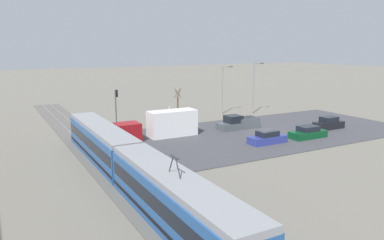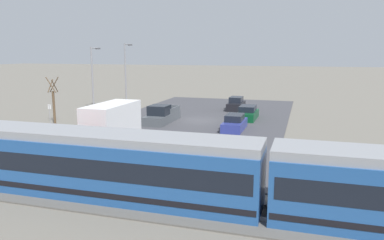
{
  "view_description": "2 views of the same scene",
  "coord_description": "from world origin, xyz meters",
  "px_view_note": "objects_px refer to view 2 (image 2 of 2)",
  "views": [
    {
      "loc": [
        -36.2,
        30.44,
        10.71
      ],
      "look_at": [
        -0.59,
        10.97,
        2.73
      ],
      "focal_mm": 35.0,
      "sensor_mm": 36.0,
      "label": 1
    },
    {
      "loc": [
        -10.61,
        37.16,
        7.16
      ],
      "look_at": [
        -2.81,
        11.3,
        2.23
      ],
      "focal_mm": 35.0,
      "sensor_mm": 36.0,
      "label": 2
    }
  ],
  "objects_px": {
    "sedan_car_2": "(235,123)",
    "street_lamp_mid_block": "(126,71)",
    "street_lamp_near_crossing": "(93,74)",
    "light_rail_tram": "(267,180)",
    "pickup_truck": "(162,116)",
    "sedan_car_1": "(236,104)",
    "no_parking_sign": "(50,114)",
    "box_truck": "(103,128)",
    "street_tree": "(54,103)",
    "sedan_car_0": "(248,113)"
  },
  "relations": [
    {
      "from": "sedan_car_2",
      "to": "street_lamp_mid_block",
      "type": "height_order",
      "value": "street_lamp_mid_block"
    },
    {
      "from": "box_truck",
      "to": "sedan_car_2",
      "type": "bearing_deg",
      "value": -132.36
    },
    {
      "from": "sedan_car_1",
      "to": "street_tree",
      "type": "xyz_separation_m",
      "value": [
        15.78,
        14.31,
        1.42
      ]
    },
    {
      "from": "sedan_car_2",
      "to": "pickup_truck",
      "type": "bearing_deg",
      "value": 169.46
    },
    {
      "from": "sedan_car_1",
      "to": "street_lamp_near_crossing",
      "type": "relative_size",
      "value": 0.54
    },
    {
      "from": "box_truck",
      "to": "no_parking_sign",
      "type": "distance_m",
      "value": 9.87
    },
    {
      "from": "sedan_car_0",
      "to": "sedan_car_1",
      "type": "height_order",
      "value": "sedan_car_1"
    },
    {
      "from": "pickup_truck",
      "to": "street_lamp_near_crossing",
      "type": "height_order",
      "value": "street_lamp_near_crossing"
    },
    {
      "from": "pickup_truck",
      "to": "sedan_car_0",
      "type": "xyz_separation_m",
      "value": [
        -8.11,
        -4.42,
        -0.1
      ]
    },
    {
      "from": "pickup_truck",
      "to": "street_lamp_near_crossing",
      "type": "xyz_separation_m",
      "value": [
        10.6,
        -4.71,
        3.71
      ]
    },
    {
      "from": "street_tree",
      "to": "no_parking_sign",
      "type": "relative_size",
      "value": 2.07
    },
    {
      "from": "sedan_car_0",
      "to": "street_tree",
      "type": "bearing_deg",
      "value": 24.28
    },
    {
      "from": "light_rail_tram",
      "to": "sedan_car_2",
      "type": "xyz_separation_m",
      "value": [
        4.66,
        -17.73,
        -0.97
      ]
    },
    {
      "from": "sedan_car_1",
      "to": "pickup_truck",
      "type": "bearing_deg",
      "value": 61.39
    },
    {
      "from": "light_rail_tram",
      "to": "sedan_car_0",
      "type": "relative_size",
      "value": 6.87
    },
    {
      "from": "light_rail_tram",
      "to": "sedan_car_1",
      "type": "xyz_separation_m",
      "value": [
        6.67,
        -29.74,
        -0.89
      ]
    },
    {
      "from": "box_truck",
      "to": "no_parking_sign",
      "type": "xyz_separation_m",
      "value": [
        8.53,
        -4.96,
        -0.11
      ]
    },
    {
      "from": "street_lamp_near_crossing",
      "to": "street_lamp_mid_block",
      "type": "distance_m",
      "value": 5.05
    },
    {
      "from": "sedan_car_2",
      "to": "street_lamp_near_crossing",
      "type": "distance_m",
      "value": 19.75
    },
    {
      "from": "light_rail_tram",
      "to": "box_truck",
      "type": "distance_m",
      "value": 15.59
    },
    {
      "from": "no_parking_sign",
      "to": "sedan_car_1",
      "type": "bearing_deg",
      "value": -132.55
    },
    {
      "from": "pickup_truck",
      "to": "no_parking_sign",
      "type": "height_order",
      "value": "no_parking_sign"
    },
    {
      "from": "pickup_truck",
      "to": "box_truck",
      "type": "bearing_deg",
      "value": 86.9
    },
    {
      "from": "street_lamp_mid_block",
      "to": "no_parking_sign",
      "type": "bearing_deg",
      "value": 87.8
    },
    {
      "from": "sedan_car_2",
      "to": "street_lamp_mid_block",
      "type": "distance_m",
      "value": 19.96
    },
    {
      "from": "pickup_truck",
      "to": "sedan_car_2",
      "type": "bearing_deg",
      "value": 169.46
    },
    {
      "from": "sedan_car_1",
      "to": "street_lamp_mid_block",
      "type": "relative_size",
      "value": 0.51
    },
    {
      "from": "pickup_truck",
      "to": "sedan_car_0",
      "type": "relative_size",
      "value": 1.24
    },
    {
      "from": "sedan_car_2",
      "to": "no_parking_sign",
      "type": "xyz_separation_m",
      "value": [
        16.88,
        4.19,
        0.73
      ]
    },
    {
      "from": "pickup_truck",
      "to": "street_lamp_mid_block",
      "type": "xyz_separation_m",
      "value": [
        8.53,
        -9.31,
        3.98
      ]
    },
    {
      "from": "sedan_car_2",
      "to": "street_tree",
      "type": "xyz_separation_m",
      "value": [
        17.79,
        2.31,
        1.5
      ]
    },
    {
      "from": "pickup_truck",
      "to": "street_lamp_mid_block",
      "type": "relative_size",
      "value": 0.7
    },
    {
      "from": "street_lamp_near_crossing",
      "to": "sedan_car_2",
      "type": "bearing_deg",
      "value": 161.48
    },
    {
      "from": "sedan_car_0",
      "to": "pickup_truck",
      "type": "bearing_deg",
      "value": 28.62
    },
    {
      "from": "box_truck",
      "to": "sedan_car_1",
      "type": "relative_size",
      "value": 2.37
    },
    {
      "from": "pickup_truck",
      "to": "sedan_car_2",
      "type": "xyz_separation_m",
      "value": [
        -7.77,
        1.45,
        -0.11
      ]
    },
    {
      "from": "sedan_car_2",
      "to": "street_lamp_near_crossing",
      "type": "height_order",
      "value": "street_lamp_near_crossing"
    },
    {
      "from": "street_lamp_near_crossing",
      "to": "light_rail_tram",
      "type": "bearing_deg",
      "value": 133.96
    },
    {
      "from": "street_tree",
      "to": "sedan_car_0",
      "type": "bearing_deg",
      "value": -155.72
    },
    {
      "from": "box_truck",
      "to": "pickup_truck",
      "type": "relative_size",
      "value": 1.74
    },
    {
      "from": "box_truck",
      "to": "street_tree",
      "type": "relative_size",
      "value": 2.1
    },
    {
      "from": "pickup_truck",
      "to": "street_lamp_near_crossing",
      "type": "relative_size",
      "value": 0.74
    },
    {
      "from": "light_rail_tram",
      "to": "street_lamp_near_crossing",
      "type": "distance_m",
      "value": 33.31
    },
    {
      "from": "sedan_car_0",
      "to": "box_truck",
      "type": "bearing_deg",
      "value": 59.97
    },
    {
      "from": "sedan_car_1",
      "to": "street_lamp_near_crossing",
      "type": "xyz_separation_m",
      "value": [
        16.36,
        5.85,
        3.74
      ]
    },
    {
      "from": "light_rail_tram",
      "to": "street_lamp_near_crossing",
      "type": "relative_size",
      "value": 4.12
    },
    {
      "from": "box_truck",
      "to": "street_lamp_mid_block",
      "type": "xyz_separation_m",
      "value": [
        7.96,
        -19.91,
        3.24
      ]
    },
    {
      "from": "light_rail_tram",
      "to": "street_tree",
      "type": "distance_m",
      "value": 27.25
    },
    {
      "from": "light_rail_tram",
      "to": "street_tree",
      "type": "xyz_separation_m",
      "value": [
        22.45,
        -15.43,
        0.53
      ]
    },
    {
      "from": "street_lamp_near_crossing",
      "to": "no_parking_sign",
      "type": "distance_m",
      "value": 10.9
    }
  ]
}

